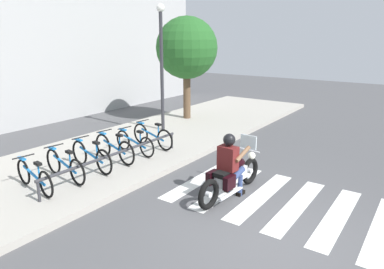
{
  "coord_description": "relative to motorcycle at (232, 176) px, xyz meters",
  "views": [
    {
      "loc": [
        -5.29,
        -2.0,
        3.38
      ],
      "look_at": [
        1.96,
        3.09,
        0.9
      ],
      "focal_mm": 32.64,
      "sensor_mm": 36.0,
      "label": 1
    }
  ],
  "objects": [
    {
      "name": "crosswalk_stripe_3",
      "position": [
        0.33,
        -0.56,
        -0.46
      ],
      "size": [
        2.8,
        0.4,
        0.01
      ],
      "primitive_type": "cube",
      "color": "white",
      "rests_on": "ground"
    },
    {
      "name": "tree_near_rack",
      "position": [
        5.14,
        4.92,
        2.49
      ],
      "size": [
        2.43,
        2.43,
        4.19
      ],
      "color": "brown",
      "rests_on": "ground"
    },
    {
      "name": "motorcycle",
      "position": [
        0.0,
        0.0,
        0.0
      ],
      "size": [
        2.29,
        0.67,
        1.23
      ],
      "color": "black",
      "rests_on": "ground"
    },
    {
      "name": "crosswalk_stripe_4",
      "position": [
        0.33,
        0.24,
        -0.46
      ],
      "size": [
        2.8,
        0.4,
        0.01
      ],
      "primitive_type": "cube",
      "color": "white",
      "rests_on": "ground"
    },
    {
      "name": "crosswalk_stripe_0",
      "position": [
        0.33,
        -2.96,
        -0.46
      ],
      "size": [
        2.8,
        0.4,
        0.01
      ],
      "primitive_type": "cube",
      "color": "white",
      "rests_on": "ground"
    },
    {
      "name": "crosswalk_stripe_1",
      "position": [
        0.33,
        -2.16,
        -0.46
      ],
      "size": [
        2.8,
        0.4,
        0.01
      ],
      "primitive_type": "cube",
      "color": "white",
      "rests_on": "ground"
    },
    {
      "name": "bicycle_3",
      "position": [
        -0.23,
        3.44,
        0.05
      ],
      "size": [
        0.48,
        1.68,
        0.8
      ],
      "color": "black",
      "rests_on": "sidewalk"
    },
    {
      "name": "crosswalk_stripe_2",
      "position": [
        0.33,
        -1.36,
        -0.46
      ],
      "size": [
        2.8,
        0.4,
        0.01
      ],
      "primitive_type": "cube",
      "color": "white",
      "rests_on": "ground"
    },
    {
      "name": "bicycle_5",
      "position": [
        1.31,
        3.44,
        0.04
      ],
      "size": [
        0.48,
        1.71,
        0.78
      ],
      "color": "black",
      "rests_on": "sidewalk"
    },
    {
      "name": "bicycle_0",
      "position": [
        -2.54,
        3.44,
        0.02
      ],
      "size": [
        0.48,
        1.63,
        0.72
      ],
      "color": "black",
      "rests_on": "sidewalk"
    },
    {
      "name": "rider",
      "position": [
        -0.08,
        0.01,
        0.37
      ],
      "size": [
        0.65,
        0.56,
        1.44
      ],
      "color": "#591919",
      "rests_on": "ground"
    },
    {
      "name": "bicycle_4",
      "position": [
        0.54,
        3.44,
        0.02
      ],
      "size": [
        0.48,
        1.64,
        0.72
      ],
      "color": "black",
      "rests_on": "sidewalk"
    },
    {
      "name": "sidewalk",
      "position": [
        -1.01,
        4.12,
        -0.39
      ],
      "size": [
        24.0,
        4.4,
        0.15
      ],
      "primitive_type": "cube",
      "color": "#A8A399",
      "rests_on": "ground"
    },
    {
      "name": "bicycle_2",
      "position": [
        -1.0,
        3.44,
        0.05
      ],
      "size": [
        0.48,
        1.72,
        0.79
      ],
      "color": "black",
      "rests_on": "sidewalk"
    },
    {
      "name": "crosswalk_stripe_5",
      "position": [
        0.33,
        1.04,
        -0.46
      ],
      "size": [
        2.8,
        0.4,
        0.01
      ],
      "primitive_type": "cube",
      "color": "white",
      "rests_on": "ground"
    },
    {
      "name": "ground_plane",
      "position": [
        -1.01,
        -1.36,
        -0.46
      ],
      "size": [
        48.0,
        48.0,
        0.0
      ],
      "primitive_type": "plane",
      "color": "#4C4C4F"
    },
    {
      "name": "bike_rack",
      "position": [
        -0.62,
        2.89,
        0.11
      ],
      "size": [
        4.44,
        0.07,
        0.49
      ],
      "color": "#333338",
      "rests_on": "sidewalk"
    },
    {
      "name": "bicycle_1",
      "position": [
        -1.77,
        3.44,
        0.04
      ],
      "size": [
        0.48,
        1.7,
        0.76
      ],
      "color": "black",
      "rests_on": "sidewalk"
    },
    {
      "name": "street_lamp",
      "position": [
        3.11,
        4.52,
        2.23
      ],
      "size": [
        0.28,
        0.28,
        4.46
      ],
      "color": "#2D2D33",
      "rests_on": "ground"
    }
  ]
}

